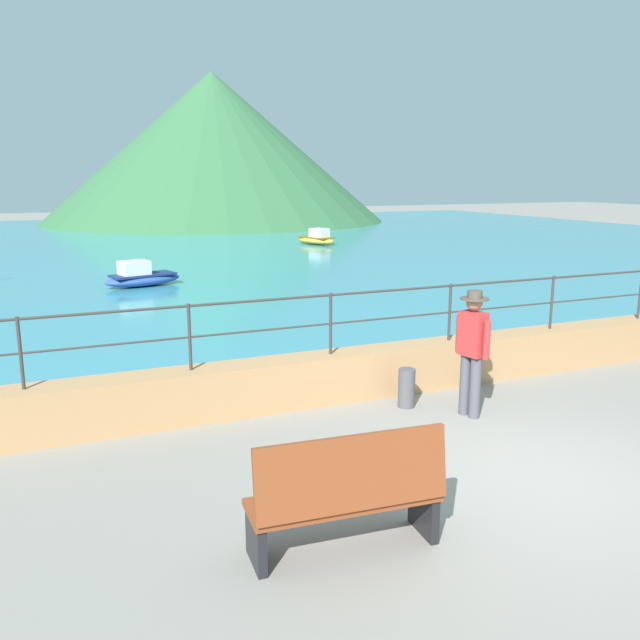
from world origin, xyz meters
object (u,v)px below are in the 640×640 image
bollard (407,388)px  boat_0 (316,239)px  bench_main (348,494)px  person_walking (472,347)px  boat_1 (141,277)px

bollard → boat_0: (7.66, 21.16, 0.05)m
bench_main → person_walking: size_ratio=0.99×
bollard → boat_1: boat_1 is taller
person_walking → boat_0: bearing=72.1°
person_walking → boat_1: bearing=101.1°
bench_main → boat_0: bench_main is taller
bollard → bench_main: bearing=-128.3°
boat_0 → boat_1: (-9.53, -9.17, 0.00)m
person_walking → boat_0: (7.05, 21.82, -0.65)m
bench_main → person_walking: person_walking is taller
boat_0 → person_walking: bearing=-107.9°
person_walking → bollard: size_ratio=3.11×
bollard → boat_0: size_ratio=0.23×
person_walking → boat_0: 22.94m
bench_main → person_walking: (3.02, 2.39, 0.42)m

